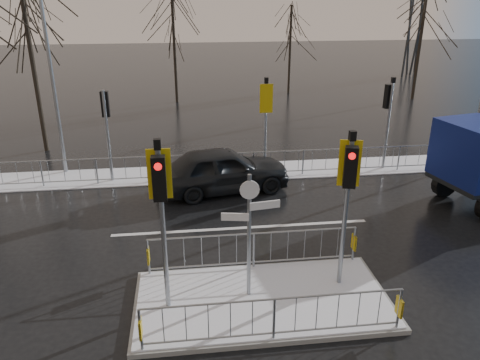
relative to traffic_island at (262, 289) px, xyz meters
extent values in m
plane|color=black|center=(0.01, -0.01, -0.39)|extent=(120.00, 120.00, 0.00)
cube|color=white|center=(0.01, 8.59, -0.37)|extent=(30.00, 2.00, 0.04)
cube|color=silver|center=(0.01, 3.79, -0.39)|extent=(8.00, 0.15, 0.01)
cube|color=slate|center=(0.01, -0.01, -0.33)|extent=(6.00, 3.00, 0.12)
cube|color=white|center=(0.01, -0.01, -0.26)|extent=(5.85, 2.85, 0.03)
cube|color=gold|center=(-2.69, -1.39, 0.28)|extent=(0.05, 0.28, 0.42)
cube|color=gold|center=(2.71, -1.39, 0.28)|extent=(0.05, 0.28, 0.42)
cube|color=gold|center=(-2.69, 1.37, 0.28)|extent=(0.05, 0.28, 0.42)
cube|color=gold|center=(2.71, 1.37, 0.28)|extent=(0.05, 0.28, 0.42)
cylinder|color=gray|center=(-2.19, -0.01, 1.63)|extent=(0.11, 0.11, 3.80)
cube|color=black|center=(-2.19, -0.19, 2.98)|extent=(0.28, 0.22, 0.95)
cylinder|color=red|center=(-2.19, -0.30, 3.28)|extent=(0.16, 0.04, 0.16)
cube|color=gold|center=(-2.19, 0.06, 2.98)|extent=(0.50, 0.03, 1.10)
cube|color=black|center=(-2.19, -0.01, 3.65)|extent=(0.14, 0.14, 0.22)
cylinder|color=gray|center=(2.01, 0.39, 1.58)|extent=(0.11, 0.11, 3.70)
cube|color=black|center=(1.96, 0.22, 2.88)|extent=(0.33, 0.28, 0.95)
cylinder|color=red|center=(1.94, 0.11, 3.18)|extent=(0.16, 0.08, 0.16)
cube|color=gold|center=(2.03, 0.46, 2.88)|extent=(0.49, 0.16, 1.10)
cube|color=black|center=(2.01, 0.39, 3.55)|extent=(0.14, 0.14, 0.22)
cylinder|color=gray|center=(-0.29, 0.19, 1.28)|extent=(0.09, 0.09, 3.10)
cube|color=silver|center=(0.06, 0.19, 2.08)|extent=(0.70, 0.14, 0.18)
cube|color=silver|center=(-0.61, 0.19, 1.83)|extent=(0.62, 0.15, 0.18)
cylinder|color=silver|center=(-0.29, 0.16, 2.48)|extent=(0.44, 0.03, 0.44)
cylinder|color=gray|center=(-4.49, 8.29, 1.40)|extent=(0.11, 0.11, 3.50)
cube|color=black|center=(-4.49, 8.47, 2.60)|extent=(0.28, 0.22, 0.95)
cylinder|color=red|center=(-4.49, 8.58, 2.90)|extent=(0.16, 0.04, 0.16)
cylinder|color=gray|center=(1.51, 8.29, 1.45)|extent=(0.11, 0.11, 3.60)
cube|color=black|center=(1.51, 8.47, 2.70)|extent=(0.28, 0.22, 0.95)
cylinder|color=red|center=(1.51, 8.58, 3.00)|extent=(0.16, 0.04, 0.16)
cube|color=gold|center=(1.51, 8.22, 2.70)|extent=(0.50, 0.03, 1.10)
cube|color=black|center=(1.51, 8.29, 3.37)|extent=(0.14, 0.14, 0.22)
cylinder|color=gray|center=(6.51, 8.29, 1.40)|extent=(0.11, 0.11, 3.50)
cube|color=black|center=(6.46, 8.46, 2.60)|extent=(0.33, 0.28, 0.95)
cylinder|color=red|center=(6.44, 8.57, 2.90)|extent=(0.16, 0.08, 0.16)
cube|color=black|center=(6.51, 8.29, 3.27)|extent=(0.14, 0.14, 0.22)
imported|color=black|center=(-0.30, 6.82, 0.43)|extent=(5.11, 2.80, 1.65)
cylinder|color=black|center=(7.54, 5.36, 0.09)|extent=(1.00, 0.48, 0.96)
cube|color=navy|center=(7.85, 4.39, 1.59)|extent=(2.36, 2.66, 1.92)
cube|color=#2D3033|center=(7.28, 4.27, 0.52)|extent=(0.58, 2.19, 0.34)
cylinder|color=black|center=(-7.99, 12.49, 3.29)|extent=(0.20, 0.20, 7.36)
cylinder|color=black|center=(-1.99, 21.99, 3.06)|extent=(0.19, 0.19, 6.90)
cylinder|color=black|center=(6.01, 23.99, 2.60)|extent=(0.16, 0.16, 5.98)
cylinder|color=black|center=(14.01, 20.99, 3.29)|extent=(0.20, 0.20, 7.36)
cylinder|color=gray|center=(-6.49, 9.49, 3.71)|extent=(0.14, 0.14, 8.20)
camera|label=1|loc=(-1.65, -9.06, 6.50)|focal=35.00mm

